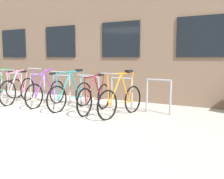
# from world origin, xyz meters

# --- Properties ---
(ground_plane) EXTENTS (42.00, 42.00, 0.00)m
(ground_plane) POSITION_xyz_m (0.00, 0.00, 0.00)
(ground_plane) COLOR #B2ADA0
(storefront_building) EXTENTS (28.00, 7.22, 6.30)m
(storefront_building) POSITION_xyz_m (0.00, 6.79, 3.15)
(storefront_building) COLOR #7A604C
(storefront_building) RESTS_ON ground
(bike_rack) EXTENTS (6.64, 0.05, 0.84)m
(bike_rack) POSITION_xyz_m (-0.08, 1.90, 0.52)
(bike_rack) COLOR gray
(bike_rack) RESTS_ON ground
(bicycle_purple) EXTENTS (0.44, 1.66, 1.09)m
(bicycle_purple) POSITION_xyz_m (-0.18, 1.35, 0.38)
(bicycle_purple) COLOR black
(bicycle_purple) RESTS_ON ground
(bicycle_maroon) EXTENTS (0.44, 1.67, 0.98)m
(bicycle_maroon) POSITION_xyz_m (1.49, 1.29, 0.37)
(bicycle_maroon) COLOR black
(bicycle_maroon) RESTS_ON ground
(bicycle_pink) EXTENTS (0.54, 1.66, 1.03)m
(bicycle_pink) POSITION_xyz_m (-1.23, 1.27, 0.39)
(bicycle_pink) COLOR black
(bicycle_pink) RESTS_ON ground
(bicycle_orange) EXTENTS (0.44, 1.66, 1.07)m
(bicycle_orange) POSITION_xyz_m (2.24, 1.25, 0.38)
(bicycle_orange) COLOR black
(bicycle_orange) RESTS_ON ground
(bicycle_green) EXTENTS (0.49, 1.69, 1.07)m
(bicycle_green) POSITION_xyz_m (-2.17, 1.35, 0.37)
(bicycle_green) COLOR black
(bicycle_green) RESTS_ON ground
(bicycle_teal) EXTENTS (0.44, 1.73, 1.06)m
(bicycle_teal) POSITION_xyz_m (0.74, 1.30, 0.38)
(bicycle_teal) COLOR black
(bicycle_teal) RESTS_ON ground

